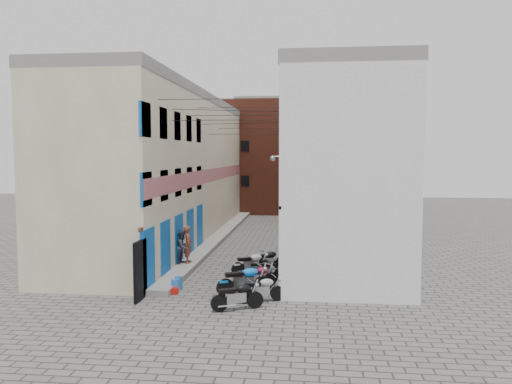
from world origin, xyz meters
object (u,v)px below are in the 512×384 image
(red_crate, at_px, (173,291))
(motorcycle_d, at_px, (259,276))
(motorcycle_f, at_px, (252,262))
(person_a, at_px, (188,244))
(person_b, at_px, (182,247))
(motorcycle_b, at_px, (262,288))
(motorcycle_g, at_px, (267,259))
(water_jug_far, at_px, (179,282))
(motorcycle_e, at_px, (266,269))
(motorcycle_c, at_px, (245,279))
(motorcycle_a, at_px, (237,295))
(water_jug_near, at_px, (175,285))

(red_crate, bearing_deg, motorcycle_d, 20.46)
(motorcycle_f, distance_m, person_a, 3.28)
(motorcycle_f, xyz_separation_m, person_b, (-3.34, 0.81, 0.47))
(motorcycle_b, height_order, red_crate, motorcycle_b)
(motorcycle_g, distance_m, water_jug_far, 4.66)
(motorcycle_e, distance_m, motorcycle_g, 1.79)
(motorcycle_e, relative_size, water_jug_far, 3.78)
(motorcycle_c, distance_m, person_a, 5.26)
(motorcycle_g, xyz_separation_m, red_crate, (-3.23, -4.13, -0.42))
(motorcycle_e, height_order, water_jug_far, motorcycle_e)
(person_b, height_order, red_crate, person_b)
(motorcycle_a, relative_size, motorcycle_b, 1.04)
(motorcycle_g, xyz_separation_m, water_jug_near, (-3.23, -3.84, -0.29))
(motorcycle_e, distance_m, person_b, 4.47)
(motorcycle_a, height_order, water_jug_far, motorcycle_a)
(motorcycle_c, height_order, motorcycle_d, motorcycle_c)
(person_a, xyz_separation_m, water_jug_far, (0.48, -3.48, -0.89))
(motorcycle_b, distance_m, person_b, 6.43)
(person_a, bearing_deg, motorcycle_e, -130.28)
(person_a, xyz_separation_m, red_crate, (0.48, -4.27, -1.00))
(motorcycle_f, distance_m, water_jug_far, 3.69)
(motorcycle_d, distance_m, water_jug_far, 3.20)
(water_jug_far, bearing_deg, motorcycle_g, 45.96)
(motorcycle_e, bearing_deg, motorcycle_f, -140.40)
(motorcycle_c, relative_size, water_jug_near, 4.40)
(water_jug_near, bearing_deg, motorcycle_d, 15.72)
(motorcycle_a, bearing_deg, motorcycle_e, 146.70)
(motorcycle_e, height_order, person_b, person_b)
(motorcycle_f, xyz_separation_m, water_jug_far, (-2.62, -2.57, -0.32))
(motorcycle_b, height_order, motorcycle_c, motorcycle_c)
(motorcycle_a, height_order, red_crate, motorcycle_a)
(motorcycle_g, xyz_separation_m, water_jug_far, (-3.23, -3.34, -0.30))
(motorcycle_b, relative_size, motorcycle_d, 1.03)
(motorcycle_b, relative_size, motorcycle_c, 0.82)
(motorcycle_b, xyz_separation_m, red_crate, (-3.45, 0.70, -0.40))
(motorcycle_a, xyz_separation_m, person_a, (-3.20, 5.97, 0.58))
(motorcycle_c, height_order, person_b, person_b)
(motorcycle_d, bearing_deg, person_b, -170.10)
(motorcycle_d, relative_size, person_a, 1.00)
(motorcycle_a, height_order, person_a, person_a)
(motorcycle_b, bearing_deg, motorcycle_c, -159.14)
(motorcycle_f, bearing_deg, person_b, -133.93)
(motorcycle_d, bearing_deg, water_jug_far, -125.39)
(motorcycle_e, height_order, water_jug_near, motorcycle_e)
(motorcycle_c, bearing_deg, motorcycle_e, 140.31)
(motorcycle_f, xyz_separation_m, person_a, (-3.10, 0.91, 0.57))
(water_jug_near, height_order, red_crate, water_jug_near)
(motorcycle_b, bearing_deg, water_jug_near, -126.44)
(motorcycle_b, distance_m, motorcycle_f, 4.14)
(person_a, bearing_deg, motorcycle_d, -143.66)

